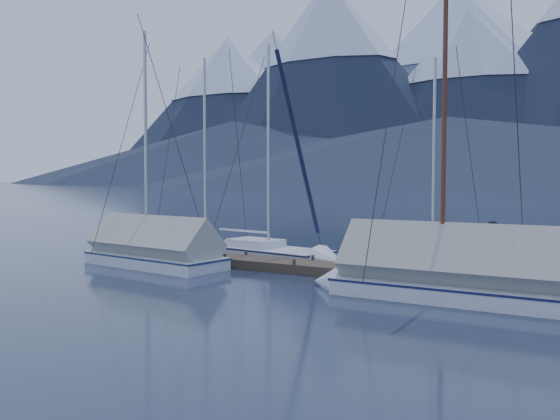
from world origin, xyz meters
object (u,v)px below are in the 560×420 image
object	(u,v)px
sailboat_open_right	(444,268)
person	(493,249)
sailboat_covered_near	(436,279)
sailboat_covered_far	(145,253)
sailboat_open_mid	(278,256)
sailboat_open_left	(216,249)

from	to	relation	value
sailboat_open_right	person	world-z (taller)	sailboat_open_right
sailboat_covered_near	person	world-z (taller)	sailboat_covered_near
sailboat_open_right	sailboat_covered_near	distance (m)	4.78
sailboat_covered_far	sailboat_open_mid	bearing A→B (deg)	47.19
sailboat_covered_far	person	bearing A→B (deg)	9.11
sailboat_open_mid	sailboat_open_left	bearing A→B (deg)	172.14
sailboat_covered_far	sailboat_open_right	bearing A→B (deg)	22.87
sailboat_open_left	person	size ratio (longest dim) A/B	5.57
sailboat_open_left	sailboat_covered_near	distance (m)	12.28
sailboat_open_right	sailboat_covered_far	xyz separation A→B (m)	(-10.37, -4.37, 0.33)
sailboat_open_mid	sailboat_open_right	distance (m)	6.74
sailboat_open_left	sailboat_covered_far	world-z (taller)	sailboat_covered_far
sailboat_covered_far	sailboat_open_left	bearing A→B (deg)	88.75
sailboat_open_left	sailboat_open_mid	size ratio (longest dim) A/B	0.99
sailboat_open_mid	sailboat_covered_far	distance (m)	5.37
sailboat_open_right	person	bearing A→B (deg)	-47.52
sailboat_open_left	person	distance (m)	12.71
sailboat_open_mid	person	bearing A→B (deg)	-12.20
sailboat_open_left	sailboat_covered_far	xyz separation A→B (m)	(-0.10, -4.42, 0.31)
person	sailboat_open_left	bearing A→B (deg)	56.04
sailboat_open_left	person	xyz separation A→B (m)	(12.43, -2.41, 1.03)
sailboat_open_mid	sailboat_covered_far	size ratio (longest dim) A/B	0.99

